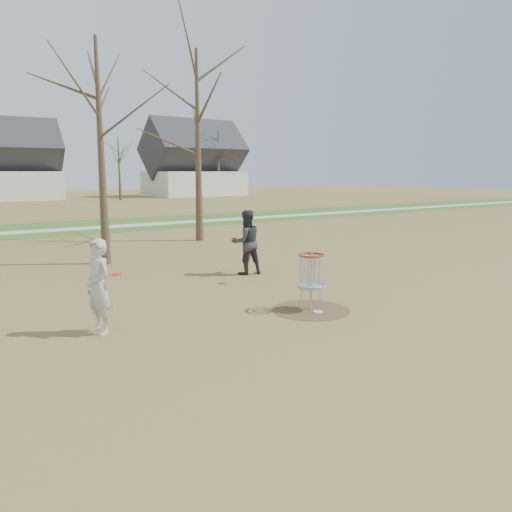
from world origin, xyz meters
The scene contains 11 objects.
ground centered at (0.00, 0.00, 0.00)m, with size 160.00×160.00×0.00m, color brown.
green_band centered at (0.00, 21.00, 0.01)m, with size 160.00×8.00×0.01m, color #2D5119.
footpath centered at (0.00, 20.00, 0.01)m, with size 160.00×1.50×0.01m, color #9E9E99.
dirt_circle centered at (0.00, 0.00, 0.01)m, with size 1.80×1.80×0.01m, color #47331E.
player_standing centered at (-4.52, 1.05, 0.94)m, with size 0.68×0.45×1.87m, color #B4B4B4.
player_throwing centered at (1.04, 4.29, 1.00)m, with size 0.97×0.76×1.99m, color #2F2E33.
disc_grounded centered at (-0.01, -0.27, 0.02)m, with size 0.22×0.22×0.02m, color white.
discs_in_play centered at (-1.61, 1.95, 1.23)m, with size 5.18×2.27×0.13m.
disc_golf_basket centered at (0.00, 0.00, 0.91)m, with size 0.64×0.64×1.35m.
bare_trees centered at (1.78, 35.79, 5.35)m, with size 52.62×44.98×9.00m.
houses_row centered at (4.32, 52.56, 3.52)m, with size 56.51×10.01×7.26m.
Camera 1 is at (-7.31, -8.47, 3.14)m, focal length 35.00 mm.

